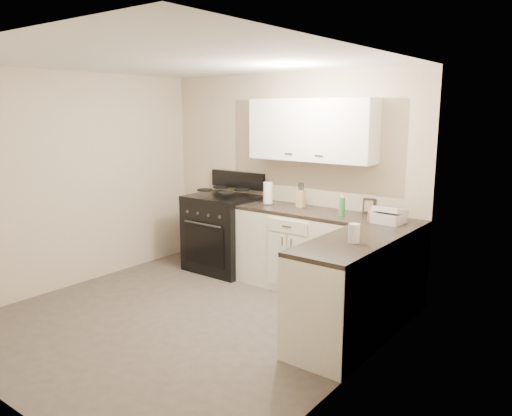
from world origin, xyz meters
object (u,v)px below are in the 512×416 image
Objects in this scene: wicker_basket at (382,216)px; knife_block at (301,199)px; countertop_grill at (389,218)px; paper_towel at (268,193)px; stove at (224,235)px.

knife_block is at bearing 174.03° from wicker_basket.
knife_block is 1.17m from countertop_grill.
wicker_basket is (1.48, -0.03, -0.09)m from paper_towel.
paper_towel is 0.99× the size of wicker_basket.
wicker_basket is (1.06, -0.11, -0.06)m from knife_block.
stove is at bearing -168.37° from knife_block.
paper_towel is at bearing 178.78° from wicker_basket.
paper_towel is 1.48m from wicker_basket.
wicker_basket is at bearing -1.68° from knife_block.
paper_towel is (0.67, 0.06, 0.61)m from stove.
stove is 3.69× the size of countertop_grill.
knife_block is 0.75× the size of paper_towel.
countertop_grill reaches higher than wicker_basket.
paper_towel is at bearing 5.22° from stove.
countertop_grill reaches higher than stove.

